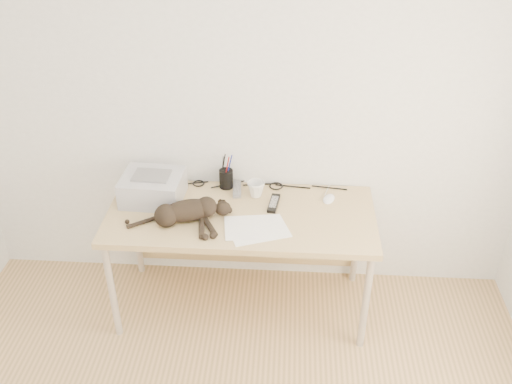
# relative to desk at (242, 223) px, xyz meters

# --- Properties ---
(wall_back) EXTENTS (3.50, 0.00, 3.50)m
(wall_back) POSITION_rel_desk_xyz_m (0.00, 0.27, 0.69)
(wall_back) COLOR white
(wall_back) RESTS_ON floor
(desk) EXTENTS (1.60, 0.70, 0.74)m
(desk) POSITION_rel_desk_xyz_m (0.00, 0.00, 0.00)
(desk) COLOR tan
(desk) RESTS_ON floor
(printer) EXTENTS (0.38, 0.33, 0.17)m
(printer) POSITION_rel_desk_xyz_m (-0.55, 0.04, 0.22)
(printer) COLOR #ACACB1
(printer) RESTS_ON desk
(papers) EXTENTS (0.41, 0.33, 0.01)m
(papers) POSITION_rel_desk_xyz_m (0.10, -0.24, 0.14)
(papers) COLOR white
(papers) RESTS_ON desk
(cat) EXTENTS (0.61, 0.31, 0.14)m
(cat) POSITION_rel_desk_xyz_m (-0.31, -0.19, 0.19)
(cat) COLOR black
(cat) RESTS_ON desk
(mug) EXTENTS (0.15, 0.15, 0.10)m
(mug) POSITION_rel_desk_xyz_m (0.08, 0.11, 0.18)
(mug) COLOR white
(mug) RESTS_ON desk
(pen_cup) EXTENTS (0.09, 0.09, 0.23)m
(pen_cup) POSITION_rel_desk_xyz_m (-0.12, 0.20, 0.20)
(pen_cup) COLOR black
(pen_cup) RESTS_ON desk
(remote_grey) EXTENTS (0.07, 0.19, 0.02)m
(remote_grey) POSITION_rel_desk_xyz_m (-0.05, 0.16, 0.14)
(remote_grey) COLOR slate
(remote_grey) RESTS_ON desk
(remote_black) EXTENTS (0.08, 0.19, 0.02)m
(remote_black) POSITION_rel_desk_xyz_m (0.19, 0.02, 0.14)
(remote_black) COLOR black
(remote_black) RESTS_ON desk
(mouse) EXTENTS (0.10, 0.13, 0.04)m
(mouse) POSITION_rel_desk_xyz_m (0.53, 0.10, 0.15)
(mouse) COLOR white
(mouse) RESTS_ON desk
(cable_tangle) EXTENTS (1.36, 0.09, 0.01)m
(cable_tangle) POSITION_rel_desk_xyz_m (0.00, 0.22, 0.14)
(cable_tangle) COLOR black
(cable_tangle) RESTS_ON desk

